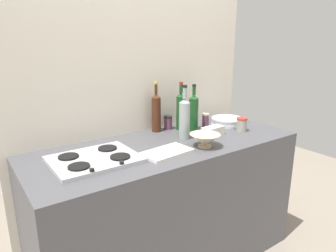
# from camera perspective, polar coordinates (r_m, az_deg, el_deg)

# --- Properties ---
(counter_block) EXTENTS (1.80, 0.70, 0.90)m
(counter_block) POSITION_cam_1_polar(r_m,az_deg,el_deg) (2.18, -0.00, -14.54)
(counter_block) COLOR #4C4C51
(counter_block) RESTS_ON ground
(backsplash_panel) EXTENTS (1.90, 0.06, 2.57)m
(backsplash_panel) POSITION_cam_1_polar(r_m,az_deg,el_deg) (2.22, -5.73, 8.84)
(backsplash_panel) COLOR beige
(backsplash_panel) RESTS_ON ground
(stovetop_hob) EXTENTS (0.47, 0.37, 0.04)m
(stovetop_hob) POSITION_cam_1_polar(r_m,az_deg,el_deg) (1.75, -13.56, -6.04)
(stovetop_hob) COLOR #B2B2B7
(stovetop_hob) RESTS_ON counter_block
(plate_stack) EXTENTS (0.25, 0.25, 0.06)m
(plate_stack) POSITION_cam_1_polar(r_m,az_deg,el_deg) (2.47, 10.98, 0.88)
(plate_stack) COLOR white
(plate_stack) RESTS_ON counter_block
(wine_bottle_leftmost) EXTENTS (0.07, 0.07, 0.34)m
(wine_bottle_leftmost) POSITION_cam_1_polar(r_m,az_deg,el_deg) (2.26, 4.79, 2.61)
(wine_bottle_leftmost) COLOR #19471E
(wine_bottle_leftmost) RESTS_ON counter_block
(wine_bottle_mid_left) EXTENTS (0.07, 0.07, 0.37)m
(wine_bottle_mid_left) POSITION_cam_1_polar(r_m,az_deg,el_deg) (2.23, -2.21, 2.57)
(wine_bottle_mid_left) COLOR #472314
(wine_bottle_mid_left) RESTS_ON counter_block
(wine_bottle_mid_right) EXTENTS (0.07, 0.07, 0.36)m
(wine_bottle_mid_right) POSITION_cam_1_polar(r_m,az_deg,el_deg) (2.28, 2.39, 2.90)
(wine_bottle_mid_right) COLOR #19471E
(wine_bottle_mid_right) RESTS_ON counter_block
(wine_bottle_rightmost) EXTENTS (0.07, 0.07, 0.37)m
(wine_bottle_rightmost) POSITION_cam_1_polar(r_m,az_deg,el_deg) (2.06, 3.08, 1.55)
(wine_bottle_rightmost) COLOR gray
(wine_bottle_rightmost) RESTS_ON counter_block
(mixing_bowl) EXTENTS (0.19, 0.19, 0.08)m
(mixing_bowl) POSITION_cam_1_polar(r_m,az_deg,el_deg) (1.94, 6.89, -2.60)
(mixing_bowl) COLOR beige
(mixing_bowl) RESTS_ON counter_block
(butter_dish) EXTENTS (0.17, 0.09, 0.06)m
(butter_dish) POSITION_cam_1_polar(r_m,az_deg,el_deg) (2.19, 8.39, -0.90)
(butter_dish) COLOR silver
(butter_dish) RESTS_ON counter_block
(condiment_jar_front) EXTENTS (0.05, 0.05, 0.11)m
(condiment_jar_front) POSITION_cam_1_polar(r_m,az_deg,el_deg) (2.37, 7.02, 1.06)
(condiment_jar_front) COLOR #66384C
(condiment_jar_front) RESTS_ON counter_block
(condiment_jar_rear) EXTENTS (0.06, 0.06, 0.10)m
(condiment_jar_rear) POSITION_cam_1_polar(r_m,az_deg,el_deg) (2.31, -0.00, 0.67)
(condiment_jar_rear) COLOR #66384C
(condiment_jar_rear) RESTS_ON counter_block
(condiment_jar_spare) EXTENTS (0.08, 0.08, 0.10)m
(condiment_jar_spare) POSITION_cam_1_polar(r_m,az_deg,el_deg) (2.32, 13.59, 0.28)
(condiment_jar_spare) COLOR #9E998C
(condiment_jar_spare) RESTS_ON counter_block
(cutting_board) EXTENTS (0.31, 0.20, 0.02)m
(cutting_board) POSITION_cam_1_polar(r_m,az_deg,el_deg) (1.82, -0.21, -4.94)
(cutting_board) COLOR silver
(cutting_board) RESTS_ON counter_block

